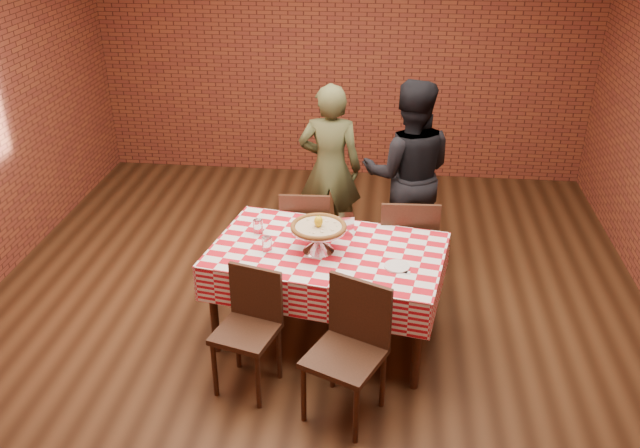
# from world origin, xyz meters

# --- Properties ---
(ground) EXTENTS (6.00, 6.00, 0.00)m
(ground) POSITION_xyz_m (0.00, 0.00, 0.00)
(ground) COLOR black
(ground) RESTS_ON ground
(back_wall) EXTENTS (5.50, 0.00, 5.50)m
(back_wall) POSITION_xyz_m (0.00, 3.00, 1.45)
(back_wall) COLOR maroon
(back_wall) RESTS_ON ground
(table) EXTENTS (1.78, 1.25, 0.75)m
(table) POSITION_xyz_m (0.16, -0.24, 0.38)
(table) COLOR #3C2013
(table) RESTS_ON ground
(tablecloth) EXTENTS (1.82, 1.29, 0.28)m
(tablecloth) POSITION_xyz_m (0.16, -0.24, 0.62)
(tablecloth) COLOR red
(tablecloth) RESTS_ON table
(pizza_stand) EXTENTS (0.43, 0.43, 0.18)m
(pizza_stand) POSITION_xyz_m (0.09, -0.26, 0.85)
(pizza_stand) COLOR silver
(pizza_stand) RESTS_ON tablecloth
(pizza) EXTENTS (0.43, 0.43, 0.03)m
(pizza) POSITION_xyz_m (0.09, -0.26, 0.94)
(pizza) COLOR #C3B38E
(pizza) RESTS_ON pizza_stand
(lemon) EXTENTS (0.07, 0.07, 0.08)m
(lemon) POSITION_xyz_m (0.09, -0.26, 0.99)
(lemon) COLOR yellow
(lemon) RESTS_ON pizza
(water_glass_left) EXTENTS (0.08, 0.08, 0.11)m
(water_glass_left) POSITION_xyz_m (-0.27, -0.32, 0.81)
(water_glass_left) COLOR white
(water_glass_left) RESTS_ON tablecloth
(water_glass_right) EXTENTS (0.08, 0.08, 0.11)m
(water_glass_right) POSITION_xyz_m (-0.38, -0.06, 0.81)
(water_glass_right) COLOR white
(water_glass_right) RESTS_ON tablecloth
(side_plate) EXTENTS (0.20, 0.20, 0.01)m
(side_plate) POSITION_xyz_m (0.66, -0.44, 0.76)
(side_plate) COLOR white
(side_plate) RESTS_ON tablecloth
(sweetener_packet_a) EXTENTS (0.05, 0.04, 0.00)m
(sweetener_packet_a) POSITION_xyz_m (0.72, -0.51, 0.76)
(sweetener_packet_a) COLOR white
(sweetener_packet_a) RESTS_ON tablecloth
(sweetener_packet_b) EXTENTS (0.05, 0.04, 0.00)m
(sweetener_packet_b) POSITION_xyz_m (0.70, -0.51, 0.76)
(sweetener_packet_b) COLOR white
(sweetener_packet_b) RESTS_ON tablecloth
(condiment_caddy) EXTENTS (0.13, 0.11, 0.15)m
(condiment_caddy) POSITION_xyz_m (0.27, 0.02, 0.83)
(condiment_caddy) COLOR silver
(condiment_caddy) RESTS_ON tablecloth
(chair_near_left) EXTENTS (0.47, 0.47, 0.86)m
(chair_near_left) POSITION_xyz_m (-0.32, -0.88, 0.43)
(chair_near_left) COLOR #3C2013
(chair_near_left) RESTS_ON ground
(chair_near_right) EXTENTS (0.58, 0.58, 0.92)m
(chair_near_right) POSITION_xyz_m (0.35, -1.07, 0.46)
(chair_near_right) COLOR #3C2013
(chair_near_right) RESTS_ON ground
(chair_far_left) EXTENTS (0.43, 0.43, 0.89)m
(chair_far_left) POSITION_xyz_m (-0.10, 0.56, 0.44)
(chair_far_left) COLOR #3C2013
(chair_far_left) RESTS_ON ground
(chair_far_right) EXTENTS (0.47, 0.47, 0.93)m
(chair_far_right) POSITION_xyz_m (0.74, 0.41, 0.47)
(chair_far_right) COLOR #3C2013
(chair_far_right) RESTS_ON ground
(diner_olive) EXTENTS (0.58, 0.38, 1.58)m
(diner_olive) POSITION_xyz_m (0.04, 1.19, 0.79)
(diner_olive) COLOR #494C2A
(diner_olive) RESTS_ON ground
(diner_black) EXTENTS (0.83, 0.65, 1.68)m
(diner_black) POSITION_xyz_m (0.74, 1.02, 0.84)
(diner_black) COLOR black
(diner_black) RESTS_ON ground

